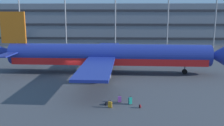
{
  "coord_description": "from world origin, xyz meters",
  "views": [
    {
      "loc": [
        7.96,
        -41.29,
        10.79
      ],
      "look_at": [
        6.61,
        -3.69,
        3.0
      ],
      "focal_mm": 41.27,
      "sensor_mm": 36.0,
      "label": 1
    }
  ],
  "objects": [
    {
      "name": "suitcase_upright",
      "position": [
        6.76,
        -14.0,
        0.37
      ],
      "size": [
        0.46,
        0.28,
        0.89
      ],
      "color": "orange",
      "rests_on": "ground_plane"
    },
    {
      "name": "terminal_structure",
      "position": [
        0.0,
        47.82,
        6.34
      ],
      "size": [
        120.68,
        19.01,
        12.68
      ],
      "color": "slate",
      "rests_on": "ground_plane"
    },
    {
      "name": "suitcase_red",
      "position": [
        9.06,
        -12.87,
        0.44
      ],
      "size": [
        0.46,
        0.4,
        1.01
      ],
      "color": "#147266",
      "rests_on": "ground_plane"
    },
    {
      "name": "suitcase_small",
      "position": [
        6.53,
        -13.08,
        0.14
      ],
      "size": [
        0.82,
        0.67,
        0.28
      ],
      "color": "black",
      "rests_on": "ground_plane"
    },
    {
      "name": "airliner",
      "position": [
        5.41,
        2.12,
        3.11
      ],
      "size": [
        40.12,
        32.43,
        10.51
      ],
      "color": "navy",
      "rests_on": "ground_plane"
    },
    {
      "name": "backpack_silver",
      "position": [
        10.14,
        -13.97,
        0.21
      ],
      "size": [
        0.32,
        0.35,
        0.48
      ],
      "color": "maroon",
      "rests_on": "ground_plane"
    },
    {
      "name": "suitcase_scuffed",
      "position": [
        7.82,
        -12.25,
        0.39
      ],
      "size": [
        0.42,
        0.27,
        0.89
      ],
      "color": "#72388C",
      "rests_on": "ground_plane"
    },
    {
      "name": "light_mast_right",
      "position": [
        21.32,
        34.07,
        11.6
      ],
      "size": [
        1.8,
        0.5,
        19.88
      ],
      "color": "gray",
      "rests_on": "ground_plane"
    },
    {
      "name": "light_mast_left",
      "position": [
        -21.79,
        34.07,
        12.66
      ],
      "size": [
        1.8,
        0.5,
        21.94
      ],
      "color": "gray",
      "rests_on": "ground_plane"
    },
    {
      "name": "ground_plane",
      "position": [
        0.0,
        0.0,
        0.0
      ],
      "size": [
        600.0,
        600.0,
        0.0
      ],
      "primitive_type": "plane",
      "color": "#424449"
    }
  ]
}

